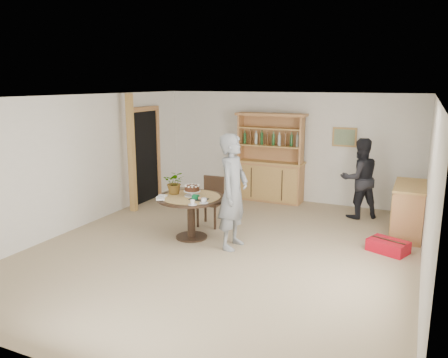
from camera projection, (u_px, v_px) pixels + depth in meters
ground at (224, 249)px, 7.29m from camera, size 7.00×7.00×0.00m
room_shell at (225, 145)px, 6.92m from camera, size 6.04×7.04×2.52m
doorway at (144, 154)px, 10.02m from camera, size 0.13×1.10×2.18m
pine_post at (131, 154)px, 9.19m from camera, size 0.12×0.12×2.50m
hutch at (270, 172)px, 10.14m from camera, size 1.62×0.54×2.04m
sideboard at (409, 210)px, 7.85m from camera, size 0.54×1.26×0.94m
dining_table at (191, 205)px, 7.69m from camera, size 1.20×1.20×0.76m
dining_chair at (212, 198)px, 8.44m from camera, size 0.44×0.44×0.95m
birthday_cake at (192, 189)px, 7.67m from camera, size 0.30×0.30×0.20m
flower_vase at (175, 182)px, 7.79m from camera, size 0.47×0.44×0.42m
gift_tray at (198, 198)px, 7.45m from camera, size 0.30×0.20×0.08m
coffee_cup_a at (204, 201)px, 7.23m from camera, size 0.15×0.15×0.09m
coffee_cup_b at (193, 203)px, 7.13m from camera, size 0.15×0.15×0.08m
napkins at (161, 197)px, 7.54m from camera, size 0.24×0.33×0.03m
teen_boy at (233, 192)px, 7.17m from camera, size 0.46×0.70×1.92m
adult_person at (359, 178)px, 8.83m from camera, size 1.01×0.96×1.64m
red_suitcase at (388, 246)px, 7.13m from camera, size 0.71×0.60×0.21m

